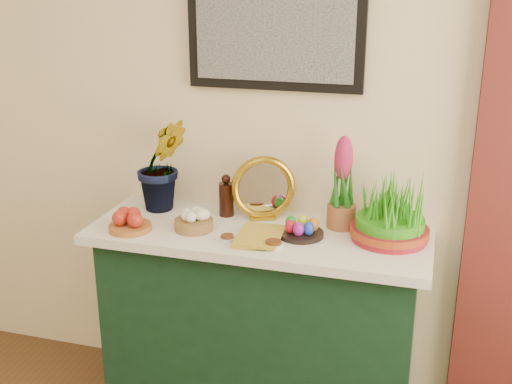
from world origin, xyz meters
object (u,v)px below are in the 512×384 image
mirror (263,189)px  wheatgrass_sabzeh (391,213)px  sideboard (259,328)px  hyacinth_green (162,150)px  book (238,234)px

mirror → wheatgrass_sabzeh: 0.55m
sideboard → hyacinth_green: hyacinth_green is taller
sideboard → mirror: mirror is taller
sideboard → hyacinth_green: size_ratio=2.38×
sideboard → hyacinth_green: 0.89m
sideboard → book: 0.50m
mirror → book: (-0.04, -0.23, -0.12)m
hyacinth_green → wheatgrass_sabzeh: hyacinth_green is taller
hyacinth_green → sideboard: bearing=-51.3°
book → mirror: bearing=77.5°
mirror → sideboard: bearing=-81.7°
sideboard → book: bearing=-119.9°
hyacinth_green → mirror: hyacinth_green is taller
sideboard → wheatgrass_sabzeh: 0.78m
mirror → wheatgrass_sabzeh: size_ratio=0.89×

